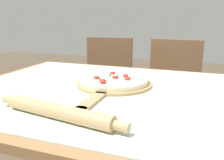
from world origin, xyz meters
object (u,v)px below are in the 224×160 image
pizza (114,79)px  rolling_pin (58,111)px  pizza_peel (113,85)px  chair_left (106,84)px  chair_right (171,91)px

pizza → rolling_pin: (-0.04, -0.41, -0.00)m
pizza_peel → rolling_pin: rolling_pin is taller
chair_left → chair_right: same height
rolling_pin → chair_right: (0.23, 1.17, -0.26)m
pizza_peel → chair_right: 0.84m
chair_right → pizza_peel: bearing=-98.4°
pizza → chair_right: (0.19, 0.76, -0.26)m
rolling_pin → chair_left: (-0.29, 1.17, -0.26)m
pizza → chair_left: bearing=113.5°
pizza_peel → rolling_pin: (-0.04, -0.38, 0.02)m
pizza_peel → rolling_pin: size_ratio=1.13×
pizza_peel → pizza: 0.03m
pizza → pizza_peel: bearing=-89.9°
rolling_pin → chair_left: bearing=104.1°
chair_left → chair_right: 0.52m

